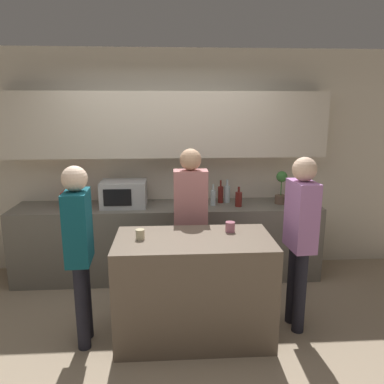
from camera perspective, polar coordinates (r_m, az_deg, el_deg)
The scene contains 16 objects.
ground_plane at distance 3.55m, azimuth -3.52°, elevation -22.19°, with size 14.00×14.00×0.00m, color gray.
back_wall at distance 4.58m, azimuth -3.85°, elevation 6.70°, with size 6.40×0.40×2.70m.
back_counter at distance 4.58m, azimuth -3.65°, elevation -7.42°, with size 3.60×0.62×0.89m.
kitchen_island at distance 3.43m, azimuth 0.27°, elevation -14.35°, with size 1.36×0.71×0.93m.
microwave at distance 4.44m, azimuth -10.35°, elevation -0.24°, with size 0.52×0.39×0.30m.
toaster at distance 4.56m, azimuth -17.57°, elevation -1.07°, with size 0.26×0.16×0.18m.
potted_plant at distance 4.60m, azimuth 13.45°, elevation 0.68°, with size 0.14×0.14×0.39m.
bottle_0 at distance 4.42m, azimuth 3.24°, elevation -0.81°, with size 0.06×0.06×0.25m.
bottle_1 at distance 4.54m, azimuth 4.37°, elevation -0.34°, with size 0.07×0.07×0.28m.
bottle_2 at distance 4.57m, azimuth 5.36°, elevation -0.25°, with size 0.07×0.07×0.28m.
bottle_3 at distance 4.40m, azimuth 7.11°, elevation -1.05°, with size 0.08×0.08×0.24m.
cup_0 at distance 3.24m, azimuth -7.91°, elevation -6.40°, with size 0.08×0.08×0.09m.
cup_1 at distance 3.41m, azimuth 5.83°, elevation -5.30°, with size 0.09×0.09×0.09m.
person_left at distance 3.27m, azimuth -16.83°, elevation -7.41°, with size 0.21×0.35×1.58m.
person_center at distance 3.50m, azimuth 16.19°, elevation -5.61°, with size 0.21×0.35×1.62m.
person_right at distance 3.81m, azimuth -0.21°, elevation -3.32°, with size 0.34×0.21×1.63m.
Camera 1 is at (0.02, -2.89, 2.05)m, focal length 35.00 mm.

